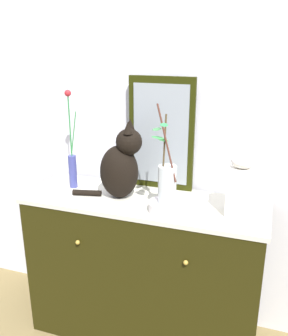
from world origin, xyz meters
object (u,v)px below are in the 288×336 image
vase_glass_clear (167,181)px  jar_lidded_porcelain (241,186)px  sideboard (144,269)px  vase_slim_green (72,162)px  bowl_porcelain (167,207)px  mirror_leaning (161,134)px  cat_sitting (121,165)px

vase_glass_clear → jar_lidded_porcelain: vase_glass_clear is taller
sideboard → vase_slim_green: (-0.45, 0.04, 0.59)m
bowl_porcelain → jar_lidded_porcelain: 0.37m
mirror_leaning → vase_glass_clear: (0.12, -0.31, -0.15)m
vase_glass_clear → jar_lidded_porcelain: size_ratio=1.48×
sideboard → vase_glass_clear: size_ratio=2.68×
cat_sitting → vase_slim_green: 0.33m
bowl_porcelain → vase_glass_clear: vase_glass_clear is taller
vase_slim_green → sideboard: bearing=-5.2°
mirror_leaning → vase_slim_green: size_ratio=1.13×
mirror_leaning → vase_glass_clear: bearing=-68.3°
cat_sitting → vase_glass_clear: vase_glass_clear is taller
sideboard → mirror_leaning: (0.03, 0.20, 0.75)m
bowl_porcelain → vase_glass_clear: (-0.00, -0.00, 0.14)m
sideboard → cat_sitting: 0.63m
sideboard → vase_slim_green: vase_slim_green is taller
jar_lidded_porcelain → bowl_porcelain: bearing=-165.4°
cat_sitting → vase_glass_clear: 0.30m
cat_sitting → vase_glass_clear: bearing=-19.7°
bowl_porcelain → vase_slim_green: bearing=166.4°
bowl_porcelain → jar_lidded_porcelain: size_ratio=0.54×
vase_glass_clear → jar_lidded_porcelain: (0.34, 0.09, -0.01)m
mirror_leaning → sideboard: bearing=-99.2°
mirror_leaning → jar_lidded_porcelain: 0.54m
mirror_leaning → jar_lidded_porcelain: bearing=-25.0°
sideboard → vase_slim_green: 0.74m
sideboard → cat_sitting: cat_sitting is taller
vase_slim_green → vase_glass_clear: (0.60, -0.15, 0.01)m
sideboard → vase_slim_green: size_ratio=2.34×
bowl_porcelain → cat_sitting: bearing=160.7°
mirror_leaning → jar_lidded_porcelain: size_ratio=1.92×
mirror_leaning → bowl_porcelain: size_ratio=3.52×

